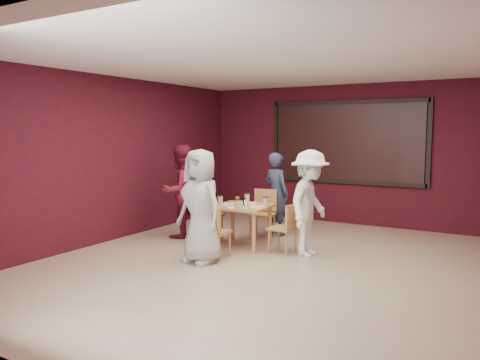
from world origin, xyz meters
The scene contains 11 objects.
floor centered at (0.00, 0.00, 0.00)m, with size 7.00×7.00×0.00m, color tan.
window_blinds centered at (0.00, 3.45, 1.65)m, with size 3.00×0.02×1.50m, color black.
dining_table centered at (-0.84, 0.76, 0.60)m, with size 0.94×0.94×0.83m.
chair_front centered at (-0.84, -0.09, 0.44)m, with size 0.39×0.39×0.78m.
chair_back centered at (-0.84, 1.52, 0.48)m, with size 0.48×0.48×0.85m.
chair_left centered at (-1.55, 0.69, 0.52)m, with size 0.53×0.53×0.93m.
chair_right centered at (-0.05, 0.74, 0.44)m, with size 0.40×0.40×0.77m.
diner_front centered at (-0.90, -0.33, 0.81)m, with size 0.79×0.52×1.62m, color #A9A9A9.
diner_back centered at (-0.76, 1.84, 0.75)m, with size 0.54×0.36×1.49m, color #2A304B.
diner_left centered at (-2.14, 0.82, 0.82)m, with size 0.79×0.62×1.63m, color maroon.
diner_right centered at (0.30, 0.80, 0.80)m, with size 1.03×0.59×1.60m, color white.
Camera 1 is at (2.90, -5.70, 1.88)m, focal length 35.00 mm.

